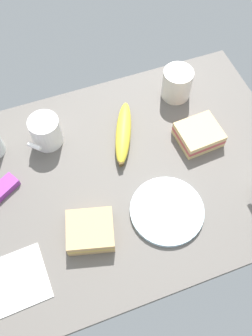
{
  "coord_description": "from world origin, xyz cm",
  "views": [
    {
      "loc": [
        -15.65,
        -42.91,
        86.16
      ],
      "look_at": [
        0.0,
        0.0,
        5.0
      ],
      "focal_mm": 39.04,
      "sensor_mm": 36.0,
      "label": 1
    }
  ],
  "objects_px": {
    "coffee_mug_milky": "(177,83)",
    "sandwich_main": "(90,231)",
    "sandwich_side": "(199,135)",
    "plate_of_food": "(167,211)",
    "banana": "(123,133)",
    "paper_napkin": "(17,280)",
    "coffee_mug_black": "(46,131)"
  },
  "relations": [
    {
      "from": "plate_of_food",
      "to": "coffee_mug_milky",
      "type": "bearing_deg",
      "value": 63.05
    },
    {
      "from": "sandwich_side",
      "to": "banana",
      "type": "xyz_separation_m",
      "value": [
        -0.19,
        0.08,
        -0.0
      ]
    },
    {
      "from": "plate_of_food",
      "to": "sandwich_main",
      "type": "height_order",
      "value": "sandwich_main"
    },
    {
      "from": "sandwich_main",
      "to": "paper_napkin",
      "type": "xyz_separation_m",
      "value": [
        -0.19,
        -0.05,
        -0.02
      ]
    },
    {
      "from": "plate_of_food",
      "to": "paper_napkin",
      "type": "xyz_separation_m",
      "value": [
        -0.38,
        -0.04,
        -0.0
      ]
    },
    {
      "from": "plate_of_food",
      "to": "banana",
      "type": "bearing_deg",
      "value": 95.77
    },
    {
      "from": "sandwich_side",
      "to": "paper_napkin",
      "type": "bearing_deg",
      "value": -159.22
    },
    {
      "from": "sandwich_main",
      "to": "banana",
      "type": "relative_size",
      "value": 0.64
    },
    {
      "from": "paper_napkin",
      "to": "sandwich_side",
      "type": "bearing_deg",
      "value": 20.78
    },
    {
      "from": "plate_of_food",
      "to": "sandwich_side",
      "type": "relative_size",
      "value": 1.57
    },
    {
      "from": "coffee_mug_milky",
      "to": "coffee_mug_black",
      "type": "bearing_deg",
      "value": -175.24
    },
    {
      "from": "coffee_mug_milky",
      "to": "sandwich_main",
      "type": "xyz_separation_m",
      "value": [
        -0.37,
        -0.33,
        -0.03
      ]
    },
    {
      "from": "coffee_mug_black",
      "to": "banana",
      "type": "relative_size",
      "value": 0.47
    },
    {
      "from": "coffee_mug_black",
      "to": "sandwich_side",
      "type": "relative_size",
      "value": 0.83
    },
    {
      "from": "plate_of_food",
      "to": "paper_napkin",
      "type": "bearing_deg",
      "value": -174.33
    },
    {
      "from": "plate_of_food",
      "to": "paper_napkin",
      "type": "height_order",
      "value": "plate_of_food"
    },
    {
      "from": "sandwich_side",
      "to": "sandwich_main",
      "type": "bearing_deg",
      "value": -155.85
    },
    {
      "from": "sandwich_side",
      "to": "paper_napkin",
      "type": "xyz_separation_m",
      "value": [
        -0.55,
        -0.21,
        -0.02
      ]
    },
    {
      "from": "banana",
      "to": "coffee_mug_milky",
      "type": "bearing_deg",
      "value": 24.98
    },
    {
      "from": "plate_of_food",
      "to": "banana",
      "type": "xyz_separation_m",
      "value": [
        -0.02,
        0.25,
        0.01
      ]
    },
    {
      "from": "sandwich_main",
      "to": "paper_napkin",
      "type": "height_order",
      "value": "sandwich_main"
    },
    {
      "from": "plate_of_food",
      "to": "coffee_mug_black",
      "type": "distance_m",
      "value": 0.38
    },
    {
      "from": "banana",
      "to": "sandwich_main",
      "type": "bearing_deg",
      "value": -125.28
    },
    {
      "from": "coffee_mug_black",
      "to": "plate_of_food",
      "type": "bearing_deg",
      "value": -53.91
    },
    {
      "from": "coffee_mug_black",
      "to": "sandwich_side",
      "type": "xyz_separation_m",
      "value": [
        0.39,
        -0.14,
        -0.02
      ]
    },
    {
      "from": "sandwich_main",
      "to": "banana",
      "type": "xyz_separation_m",
      "value": [
        0.17,
        0.24,
        -0.0
      ]
    },
    {
      "from": "coffee_mug_milky",
      "to": "sandwich_side",
      "type": "distance_m",
      "value": 0.17
    },
    {
      "from": "plate_of_food",
      "to": "coffee_mug_milky",
      "type": "height_order",
      "value": "coffee_mug_milky"
    },
    {
      "from": "sandwich_side",
      "to": "coffee_mug_milky",
      "type": "bearing_deg",
      "value": 87.53
    },
    {
      "from": "banana",
      "to": "sandwich_side",
      "type": "bearing_deg",
      "value": -22.16
    },
    {
      "from": "sandwich_main",
      "to": "sandwich_side",
      "type": "distance_m",
      "value": 0.39
    },
    {
      "from": "coffee_mug_milky",
      "to": "sandwich_main",
      "type": "height_order",
      "value": "coffee_mug_milky"
    }
  ]
}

